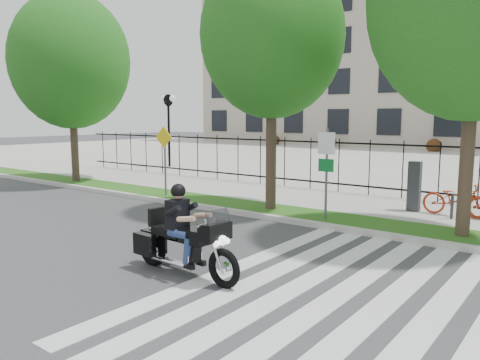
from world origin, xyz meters
The scene contains 13 objects.
ground centered at (0.00, 0.00, 0.00)m, with size 120.00×120.00×0.00m, color #3D3D3F.
curb centered at (0.00, 4.10, 0.07)m, with size 60.00×0.20×0.15m, color #B8B6AD.
grass_verge centered at (0.00, 4.95, 0.07)m, with size 60.00×1.50×0.15m, color #215715.
sidewalk centered at (0.00, 7.45, 0.07)m, with size 60.00×3.50×0.15m, color #ACAAA1.
plaza centered at (0.00, 25.00, 0.05)m, with size 80.00×34.00×0.10m, color #ACAAA1.
crosswalk_stripes centered at (4.83, 0.00, 0.01)m, with size 5.70×8.00×0.01m, color silver, non-canonical shape.
iron_fence centered at (0.00, 9.20, 1.15)m, with size 30.00×0.06×2.00m, color black, non-canonical shape.
lamp_post_left centered at (-12.00, 12.00, 3.21)m, with size 1.06×0.70×4.25m.
street_tree_0 centered at (-10.62, 4.95, 5.33)m, with size 5.05×5.05×8.09m.
street_tree_1 centered at (-0.23, 4.95, 5.35)m, with size 4.29×4.29×7.67m.
sign_pole_regulatory centered at (1.83, 4.58, 1.74)m, with size 0.50×0.09×2.50m.
sign_pole_warning centered at (-4.53, 4.58, 1.74)m, with size 0.78×0.09×2.49m.
motorcycle_rider centered at (1.70, -0.83, 0.69)m, with size 2.70×0.82×2.08m.
Camera 1 is at (7.69, -6.94, 2.97)m, focal length 35.00 mm.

